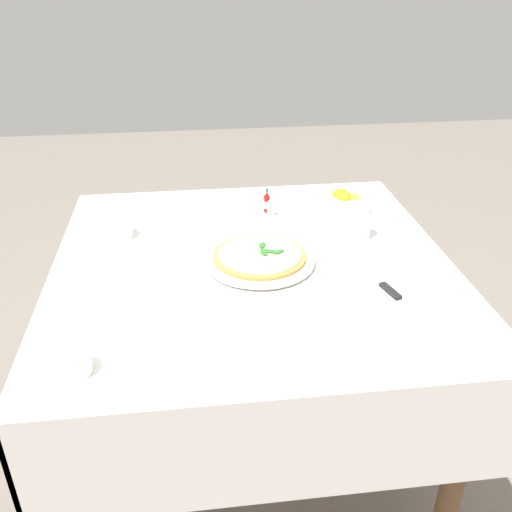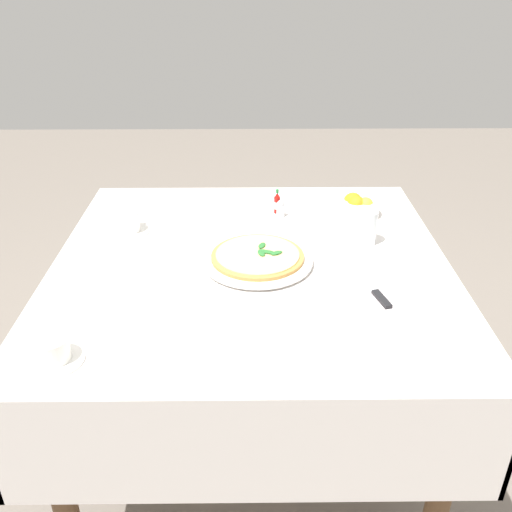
{
  "view_description": "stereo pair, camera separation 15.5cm",
  "coord_description": "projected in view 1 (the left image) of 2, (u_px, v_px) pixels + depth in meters",
  "views": [
    {
      "loc": [
        -1.36,
        0.16,
        1.52
      ],
      "look_at": [
        -0.01,
        -0.01,
        0.78
      ],
      "focal_mm": 39.12,
      "sensor_mm": 36.0,
      "label": 1
    },
    {
      "loc": [
        -1.37,
        0.0,
        1.52
      ],
      "look_at": [
        -0.01,
        -0.01,
        0.78
      ],
      "focal_mm": 39.12,
      "sensor_mm": 36.0,
      "label": 2
    }
  ],
  "objects": [
    {
      "name": "ground_plane",
      "position": [
        253.0,
        452.0,
        1.93
      ],
      "size": [
        8.0,
        8.0,
        0.0
      ],
      "primitive_type": "plane",
      "color": "slate"
    },
    {
      "name": "citrus_bowl",
      "position": [
        344.0,
        202.0,
        1.86
      ],
      "size": [
        0.15,
        0.15,
        0.07
      ],
      "color": "white",
      "rests_on": "dining_table"
    },
    {
      "name": "pizza",
      "position": [
        260.0,
        255.0,
        1.54
      ],
      "size": [
        0.26,
        0.26,
        0.02
      ],
      "color": "#C68E47",
      "rests_on": "pizza_plate"
    },
    {
      "name": "napkin_folded",
      "position": [
        379.0,
        287.0,
        1.43
      ],
      "size": [
        0.25,
        0.19,
        0.02
      ],
      "rotation": [
        0.0,
        0.0,
        0.33
      ],
      "color": "white",
      "rests_on": "dining_table"
    },
    {
      "name": "coffee_cup_near_left",
      "position": [
        120.0,
        229.0,
        1.67
      ],
      "size": [
        0.13,
        0.13,
        0.07
      ],
      "color": "white",
      "rests_on": "dining_table"
    },
    {
      "name": "salt_shaker",
      "position": [
        263.0,
        202.0,
        1.87
      ],
      "size": [
        0.03,
        0.03,
        0.06
      ],
      "color": "white",
      "rests_on": "dining_table"
    },
    {
      "name": "hot_sauce_bottle",
      "position": [
        267.0,
        202.0,
        1.85
      ],
      "size": [
        0.02,
        0.02,
        0.08
      ],
      "color": "#B7140F",
      "rests_on": "dining_table"
    },
    {
      "name": "water_glass_back_corner",
      "position": [
        360.0,
        224.0,
        1.68
      ],
      "size": [
        0.07,
        0.07,
        0.1
      ],
      "color": "white",
      "rests_on": "dining_table"
    },
    {
      "name": "pepper_shaker",
      "position": [
        271.0,
        208.0,
        1.83
      ],
      "size": [
        0.03,
        0.03,
        0.06
      ],
      "color": "white",
      "rests_on": "dining_table"
    },
    {
      "name": "coffee_cup_center_back",
      "position": [
        72.0,
        365.0,
        1.13
      ],
      "size": [
        0.13,
        0.13,
        0.06
      ],
      "color": "white",
      "rests_on": "dining_table"
    },
    {
      "name": "pizza_plate",
      "position": [
        260.0,
        260.0,
        1.55
      ],
      "size": [
        0.31,
        0.31,
        0.02
      ],
      "color": "white",
      "rests_on": "dining_table"
    },
    {
      "name": "dinner_knife",
      "position": [
        379.0,
        282.0,
        1.42
      ],
      "size": [
        0.19,
        0.07,
        0.01
      ],
      "rotation": [
        0.0,
        0.0,
        0.27
      ],
      "color": "silver",
      "rests_on": "napkin_folded"
    },
    {
      "name": "dining_table",
      "position": [
        253.0,
        301.0,
        1.63
      ],
      "size": [
        1.11,
        1.11,
        0.76
      ],
      "color": "white",
      "rests_on": "ground_plane"
    }
  ]
}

